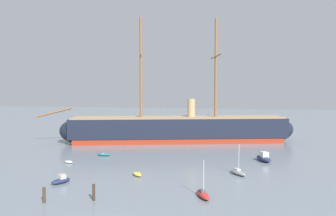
# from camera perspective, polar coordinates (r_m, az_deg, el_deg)

# --- Properties ---
(tall_ship) EXTENTS (66.62, 22.34, 32.58)m
(tall_ship) POSITION_cam_1_polar(r_m,az_deg,el_deg) (88.10, 1.82, -3.62)
(tall_ship) COLOR maroon
(tall_ship) RESTS_ON ground
(motorboat_foreground_left) EXTENTS (2.63, 3.42, 1.33)m
(motorboat_foreground_left) POSITION_cam_1_polar(r_m,az_deg,el_deg) (53.66, -17.89, -11.72)
(motorboat_foreground_left) COLOR #1E284C
(motorboat_foreground_left) RESTS_ON ground
(sailboat_foreground_right) EXTENTS (2.61, 4.02, 5.05)m
(sailboat_foreground_right) POSITION_cam_1_polar(r_m,az_deg,el_deg) (45.21, 6.04, -14.52)
(sailboat_foreground_right) COLOR #B22D28
(sailboat_foreground_right) RESTS_ON ground
(dinghy_near_centre) EXTENTS (2.40, 2.58, 0.58)m
(dinghy_near_centre) POSITION_cam_1_polar(r_m,az_deg,el_deg) (55.53, -5.33, -11.23)
(dinghy_near_centre) COLOR gold
(dinghy_near_centre) RESTS_ON ground
(dinghy_mid_left) EXTENTS (2.23, 1.69, 0.48)m
(dinghy_mid_left) POSITION_cam_1_polar(r_m,az_deg,el_deg) (66.99, -16.69, -8.85)
(dinghy_mid_left) COLOR silver
(dinghy_mid_left) RESTS_ON ground
(sailboat_mid_right) EXTENTS (3.22, 3.92, 5.14)m
(sailboat_mid_right) POSITION_cam_1_polar(r_m,az_deg,el_deg) (57.13, 11.91, -10.73)
(sailboat_mid_right) COLOR gray
(sailboat_mid_right) RESTS_ON ground
(dinghy_alongside_bow) EXTENTS (2.78, 1.26, 0.65)m
(dinghy_alongside_bow) POSITION_cam_1_polar(r_m,az_deg,el_deg) (72.09, -10.96, -7.82)
(dinghy_alongside_bow) COLOR #236670
(dinghy_alongside_bow) RESTS_ON ground
(motorboat_alongside_stern) EXTENTS (3.43, 4.94, 1.92)m
(motorboat_alongside_stern) POSITION_cam_1_polar(r_m,az_deg,el_deg) (68.33, 16.10, -8.23)
(motorboat_alongside_stern) COLOR #1E284C
(motorboat_alongside_stern) RESTS_ON ground
(motorboat_far_left) EXTENTS (3.54, 3.88, 1.57)m
(motorboat_far_left) POSITION_cam_1_polar(r_m,az_deg,el_deg) (97.85, -14.11, -4.75)
(motorboat_far_left) COLOR gold
(motorboat_far_left) RESTS_ON ground
(motorboat_distant_centre) EXTENTS (4.85, 2.71, 1.92)m
(motorboat_distant_centre) POSITION_cam_1_polar(r_m,az_deg,el_deg) (97.91, 4.36, -4.57)
(motorboat_distant_centre) COLOR gold
(motorboat_distant_centre) RESTS_ON ground
(mooring_piling_nearest) EXTENTS (0.39, 0.39, 1.95)m
(mooring_piling_nearest) POSITION_cam_1_polar(r_m,az_deg,el_deg) (45.62, -20.49, -13.83)
(mooring_piling_nearest) COLOR #423323
(mooring_piling_nearest) RESTS_ON ground
(mooring_piling_left_pair) EXTENTS (0.36, 0.36, 2.13)m
(mooring_piling_left_pair) POSITION_cam_1_polar(r_m,az_deg,el_deg) (44.69, -12.62, -13.94)
(mooring_piling_left_pair) COLOR #382B1E
(mooring_piling_left_pair) RESTS_ON ground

